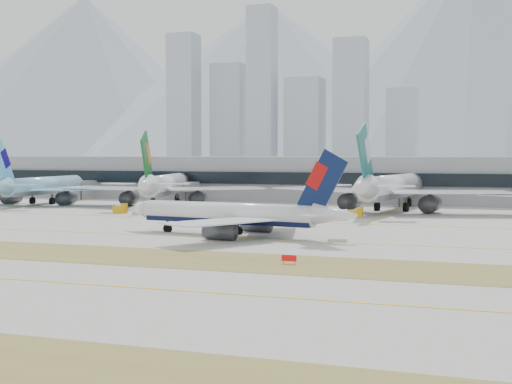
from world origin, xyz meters
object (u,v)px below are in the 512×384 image
(taxiing_airliner, at_px, (235,215))
(terminal, at_px, (345,178))
(widebody_korean, at_px, (40,187))
(widebody_eva, at_px, (164,186))
(widebody_cathay, at_px, (390,188))

(taxiing_airliner, bearing_deg, terminal, -80.42)
(widebody_korean, height_order, widebody_eva, widebody_eva)
(widebody_eva, bearing_deg, widebody_korean, 85.27)
(widebody_cathay, bearing_deg, widebody_eva, 98.14)
(widebody_eva, bearing_deg, widebody_cathay, -102.93)
(widebody_cathay, bearing_deg, terminal, 33.08)
(widebody_korean, height_order, terminal, widebody_korean)
(widebody_korean, relative_size, widebody_eva, 0.93)
(widebody_korean, bearing_deg, terminal, -62.97)
(widebody_eva, relative_size, terminal, 0.22)
(widebody_korean, bearing_deg, widebody_cathay, -90.66)
(terminal, bearing_deg, widebody_cathay, -64.27)
(widebody_korean, xyz_separation_m, widebody_cathay, (108.83, 7.30, 0.91))
(taxiing_airliner, distance_m, widebody_eva, 84.63)
(taxiing_airliner, bearing_deg, widebody_eva, -46.25)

